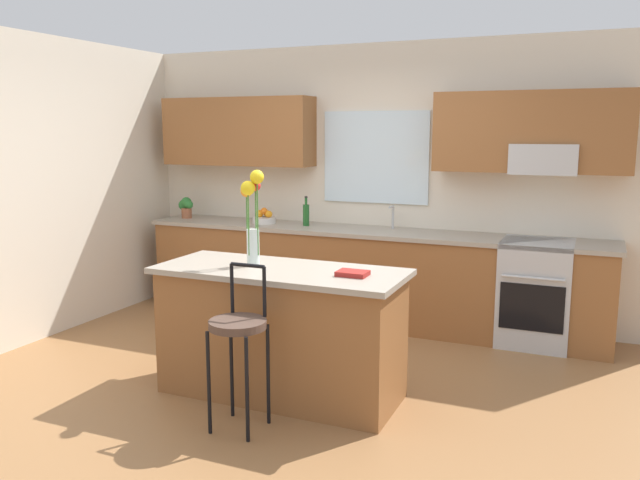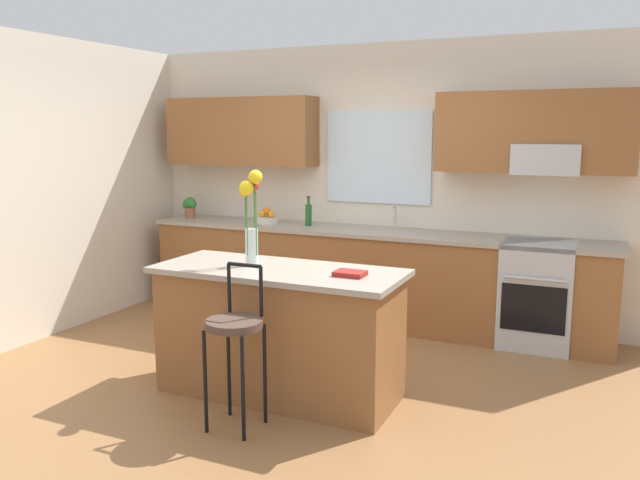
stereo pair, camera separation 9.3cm
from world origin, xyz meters
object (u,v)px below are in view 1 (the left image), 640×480
(cookbook, at_px, (353,273))
(potted_plant_small, at_px, (186,206))
(bar_stool_near, at_px, (239,332))
(fruit_bowl_oranges, at_px, (264,218))
(kitchen_island, at_px, (281,332))
(flower_vase, at_px, (252,211))
(bottle_olive_oil, at_px, (306,214))
(oven_range, at_px, (535,293))

(cookbook, xyz_separation_m, potted_plant_small, (-2.65, 1.92, 0.11))
(bar_stool_near, bearing_deg, potted_plant_small, 130.34)
(potted_plant_small, bearing_deg, fruit_bowl_oranges, 0.13)
(kitchen_island, xyz_separation_m, potted_plant_small, (-2.11, 1.90, 0.59))
(bar_stool_near, height_order, cookbook, bar_stool_near)
(flower_vase, xyz_separation_m, bottle_olive_oil, (-0.45, 1.89, -0.27))
(bottle_olive_oil, bearing_deg, bar_stool_near, -74.90)
(fruit_bowl_oranges, relative_size, potted_plant_small, 1.05)
(oven_range, relative_size, kitchen_island, 0.52)
(oven_range, bearing_deg, bar_stool_near, -122.27)
(kitchen_island, bearing_deg, bottle_olive_oil, 109.37)
(cookbook, height_order, potted_plant_small, potted_plant_small)
(oven_range, xyz_separation_m, kitchen_island, (-1.55, -1.88, 0.00))
(bar_stool_near, relative_size, fruit_bowl_oranges, 4.34)
(bottle_olive_oil, height_order, potted_plant_small, bottle_olive_oil)
(cookbook, bearing_deg, kitchen_island, 178.72)
(oven_range, distance_m, flower_vase, 2.71)
(kitchen_island, relative_size, fruit_bowl_oranges, 7.30)
(cookbook, relative_size, bottle_olive_oil, 0.67)
(kitchen_island, distance_m, potted_plant_small, 2.90)
(kitchen_island, xyz_separation_m, fruit_bowl_oranges, (-1.14, 1.91, 0.51))
(flower_vase, bearing_deg, bar_stool_near, -69.50)
(oven_range, distance_m, bottle_olive_oil, 2.29)
(bar_stool_near, xyz_separation_m, bottle_olive_oil, (-0.67, 2.48, 0.40))
(oven_range, xyz_separation_m, fruit_bowl_oranges, (-2.69, 0.03, 0.51))
(oven_range, xyz_separation_m, cookbook, (-1.01, -1.89, 0.48))
(flower_vase, height_order, fruit_bowl_oranges, flower_vase)
(bar_stool_near, xyz_separation_m, cookbook, (0.54, 0.56, 0.30))
(flower_vase, distance_m, fruit_bowl_oranges, 2.13)
(oven_range, relative_size, bottle_olive_oil, 3.10)
(kitchen_island, relative_size, bar_stool_near, 1.68)
(flower_vase, relative_size, cookbook, 3.38)
(oven_range, xyz_separation_m, bottle_olive_oil, (-2.22, 0.02, 0.58))
(bar_stool_near, bearing_deg, fruit_bowl_oranges, 114.76)
(flower_vase, relative_size, potted_plant_small, 2.97)
(kitchen_island, height_order, flower_vase, flower_vase)
(cookbook, xyz_separation_m, fruit_bowl_oranges, (-1.69, 1.92, 0.04))
(flower_vase, bearing_deg, fruit_bowl_oranges, 116.04)
(fruit_bowl_oranges, relative_size, bottle_olive_oil, 0.81)
(cookbook, distance_m, bottle_olive_oil, 2.27)
(cookbook, bearing_deg, flower_vase, 177.94)
(oven_range, height_order, fruit_bowl_oranges, fruit_bowl_oranges)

